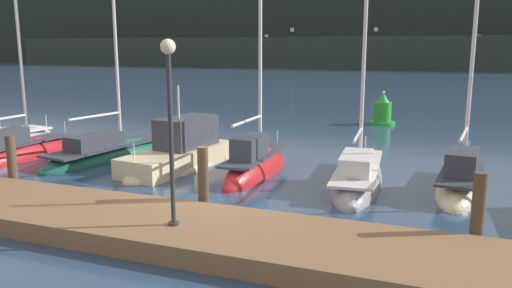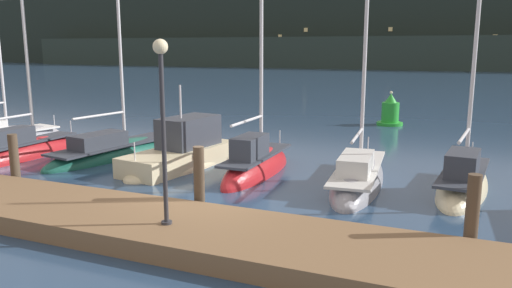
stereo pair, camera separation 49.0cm
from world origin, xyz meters
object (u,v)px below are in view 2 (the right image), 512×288
at_px(motorboat_berth_4, 182,158).
at_px(sailboat_berth_7, 463,187).
at_px(channel_buoy, 390,113).
at_px(sailboat_berth_2, 25,154).
at_px(sailboat_berth_3, 114,153).
at_px(sailboat_berth_6, 358,181).
at_px(sailboat_berth_5, 256,170).
at_px(dock_lamppost, 162,103).

relative_size(motorboat_berth_4, sailboat_berth_7, 0.72).
distance_m(motorboat_berth_4, channel_buoy, 14.20).
bearing_deg(motorboat_berth_4, sailboat_berth_2, -170.53).
relative_size(sailboat_berth_3, sailboat_berth_7, 1.32).
height_order(sailboat_berth_2, channel_buoy, sailboat_berth_2).
height_order(sailboat_berth_3, sailboat_berth_6, sailboat_berth_3).
bearing_deg(sailboat_berth_3, sailboat_berth_5, -3.44).
height_order(sailboat_berth_2, motorboat_berth_4, sailboat_berth_2).
distance_m(sailboat_berth_2, sailboat_berth_6, 12.93).
relative_size(motorboat_berth_4, sailboat_berth_5, 0.67).
xyz_separation_m(motorboat_berth_4, dock_lamppost, (3.47, -6.36, 2.81)).
relative_size(sailboat_berth_7, channel_buoy, 4.10).
bearing_deg(motorboat_berth_4, sailboat_berth_7, 3.46).
height_order(sailboat_berth_2, sailboat_berth_7, sailboat_berth_7).
xyz_separation_m(sailboat_berth_7, channel_buoy, (-3.93, 12.50, 0.55)).
relative_size(sailboat_berth_5, sailboat_berth_6, 1.04).
relative_size(sailboat_berth_5, dock_lamppost, 2.06).
relative_size(sailboat_berth_7, dock_lamppost, 1.94).
relative_size(sailboat_berth_5, channel_buoy, 4.35).
xyz_separation_m(sailboat_berth_2, sailboat_berth_6, (12.87, 1.24, -0.02)).
relative_size(sailboat_berth_2, channel_buoy, 4.11).
bearing_deg(channel_buoy, sailboat_berth_6, -86.21).
height_order(sailboat_berth_6, sailboat_berth_7, sailboat_berth_6).
bearing_deg(sailboat_berth_2, dock_lamppost, -27.93).
distance_m(sailboat_berth_2, sailboat_berth_3, 3.46).
distance_m(sailboat_berth_5, sailboat_berth_7, 6.57).
xyz_separation_m(motorboat_berth_4, sailboat_berth_7, (9.46, 0.57, -0.17)).
distance_m(sailboat_berth_2, sailboat_berth_7, 16.03).
height_order(sailboat_berth_6, channel_buoy, sailboat_berth_6).
distance_m(sailboat_berth_7, channel_buoy, 13.12).
relative_size(sailboat_berth_6, sailboat_berth_7, 1.02).
distance_m(sailboat_berth_3, sailboat_berth_6, 9.77).
bearing_deg(sailboat_berth_6, sailboat_berth_5, -178.38).
relative_size(sailboat_berth_3, motorboat_berth_4, 1.85).
bearing_deg(dock_lamppost, sailboat_berth_7, 49.21).
relative_size(sailboat_berth_2, sailboat_berth_5, 0.94).
bearing_deg(dock_lamppost, channel_buoy, 83.98).
height_order(sailboat_berth_3, motorboat_berth_4, sailboat_berth_3).
relative_size(sailboat_berth_2, sailboat_berth_7, 1.00).
bearing_deg(dock_lamppost, sailboat_berth_5, 95.00).
distance_m(motorboat_berth_4, sailboat_berth_7, 9.48).
relative_size(sailboat_berth_3, sailboat_berth_6, 1.30).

